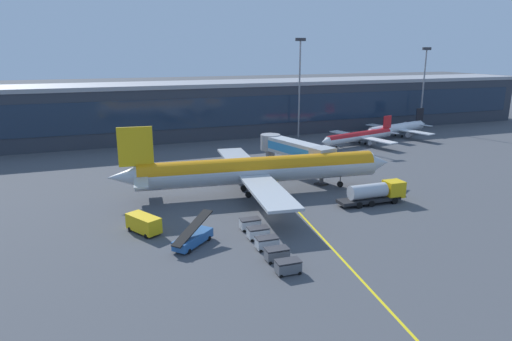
{
  "coord_description": "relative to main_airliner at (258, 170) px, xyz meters",
  "views": [
    {
      "loc": [
        -22.41,
        -55.88,
        22.74
      ],
      "look_at": [
        1.44,
        8.29,
        4.5
      ],
      "focal_mm": 31.71,
      "sensor_mm": 36.0,
      "label": 1
    }
  ],
  "objects": [
    {
      "name": "commuter_jet_far",
      "position": [
        52.58,
        33.53,
        -1.62
      ],
      "size": [
        25.29,
        20.24,
        7.14
      ],
      "color": "silver",
      "rests_on": "ground_plane"
    },
    {
      "name": "fuel_tanker",
      "position": [
        15.04,
        -10.95,
        -2.25
      ],
      "size": [
        10.83,
        2.82,
        3.25
      ],
      "color": "#232326",
      "rests_on": "ground_plane"
    },
    {
      "name": "terminal_building",
      "position": [
        6.53,
        54.44,
        3.26
      ],
      "size": [
        205.05,
        17.82,
        14.48
      ],
      "color": "#2D333D",
      "rests_on": "ground_plane"
    },
    {
      "name": "belt_loader",
      "position": [
        -14.6,
        -16.5,
        -3.0
      ],
      "size": [
        6.01,
        5.61,
        3.49
      ],
      "color": "#285B9E",
      "rests_on": "ground_plane"
    },
    {
      "name": "baggage_cart_2",
      "position": [
        -6.63,
        -20.46,
        -3.21
      ],
      "size": [
        2.69,
        1.68,
        1.48
      ],
      "color": "#B2B7BC",
      "rests_on": "ground_plane"
    },
    {
      "name": "jet_bridge",
      "position": [
        10.04,
        8.57,
        0.97
      ],
      "size": [
        7.9,
        18.38,
        6.69
      ],
      "color": "#B2B7BC",
      "rests_on": "ground_plane"
    },
    {
      "name": "baggage_cart_0",
      "position": [
        -6.8,
        -26.85,
        -3.21
      ],
      "size": [
        2.69,
        1.68,
        1.48
      ],
      "color": "#595B60",
      "rests_on": "ground_plane"
    },
    {
      "name": "baggage_cart_1",
      "position": [
        -6.71,
        -23.65,
        -3.21
      ],
      "size": [
        2.69,
        1.68,
        1.48
      ],
      "color": "#595B60",
      "rests_on": "ground_plane"
    },
    {
      "name": "ground_plane",
      "position": [
        -2.61,
        -10.32,
        -3.99
      ],
      "size": [
        700.0,
        700.0,
        0.0
      ],
      "primitive_type": "plane",
      "color": "#47494F"
    },
    {
      "name": "crew_van",
      "position": [
        -19.6,
        -10.44,
        -2.68
      ],
      "size": [
        4.25,
        5.39,
        2.3
      ],
      "color": "yellow",
      "rests_on": "ground_plane"
    },
    {
      "name": "baggage_cart_4",
      "position": [
        -6.46,
        -14.06,
        -3.21
      ],
      "size": [
        2.69,
        1.68,
        1.48
      ],
      "color": "#B2B7BC",
      "rests_on": "ground_plane"
    },
    {
      "name": "apron_light_mast_1",
      "position": [
        27.55,
        42.48,
        10.95
      ],
      "size": [
        2.8,
        0.5,
        25.83
      ],
      "color": "gray",
      "rests_on": "ground_plane"
    },
    {
      "name": "apron_lead_in_line",
      "position": [
        2.62,
        -8.32,
        -3.99
      ],
      "size": [
        10.75,
        79.35,
        0.01
      ],
      "primitive_type": "cube",
      "rotation": [
        0.0,
        0.0,
        -0.13
      ],
      "color": "yellow",
      "rests_on": "ground_plane"
    },
    {
      "name": "baggage_cart_3",
      "position": [
        -6.54,
        -17.26,
        -3.21
      ],
      "size": [
        2.69,
        1.68,
        1.48
      ],
      "color": "#B2B7BC",
      "rests_on": "ground_plane"
    },
    {
      "name": "main_airliner",
      "position": [
        0.0,
        0.0,
        0.0
      ],
      "size": [
        47.05,
        37.52,
        11.8
      ],
      "color": "#B2B7BC",
      "rests_on": "ground_plane"
    },
    {
      "name": "apron_light_mast_0",
      "position": [
        67.75,
        42.48,
        9.8
      ],
      "size": [
        2.8,
        0.5,
        23.62
      ],
      "color": "gray",
      "rests_on": "ground_plane"
    },
    {
      "name": "commuter_jet_near",
      "position": [
        37.52,
        28.24,
        -1.82
      ],
      "size": [
        25.09,
        20.2,
        6.44
      ],
      "color": "white",
      "rests_on": "ground_plane"
    }
  ]
}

